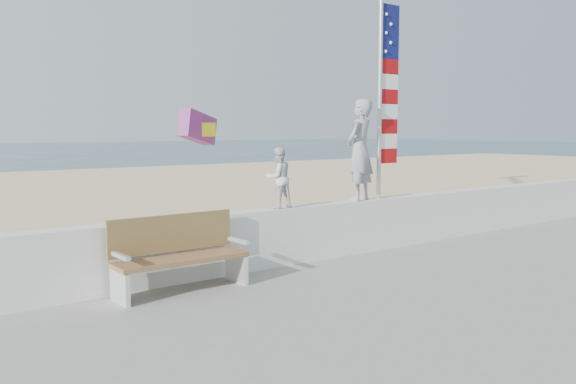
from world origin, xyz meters
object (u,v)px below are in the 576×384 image
at_px(adult, 360,150).
at_px(flag, 385,91).
at_px(child, 278,178).
at_px(bench, 178,253).

distance_m(adult, flag, 1.19).
height_order(adult, flag, flag).
bearing_deg(flag, child, 179.99).
distance_m(bench, flag, 4.95).
bearing_deg(child, flag, -178.94).
xyz_separation_m(child, flag, (2.37, -0.00, 1.43)).
height_order(adult, bench, adult).
distance_m(child, bench, 2.22).
bearing_deg(flag, adult, 179.97).
xyz_separation_m(adult, flag, (0.60, -0.00, 1.03)).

